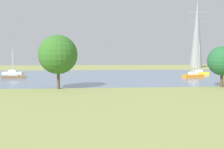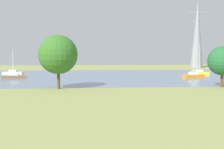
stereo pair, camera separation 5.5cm
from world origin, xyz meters
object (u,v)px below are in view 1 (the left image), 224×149
object	(u,v)px
sailboat_white	(13,73)
tree_east_far	(58,55)
tree_west_near	(222,61)
sailboat_orange	(193,75)
electricity_pylon	(197,33)
sailboat_brown	(14,76)
sailboat_yellow	(199,72)

from	to	relation	value
sailboat_white	tree_east_far	size ratio (longest dim) A/B	0.68
sailboat_white	tree_west_near	world-z (taller)	tree_west_near
sailboat_orange	electricity_pylon	size ratio (longest dim) A/B	0.26
sailboat_brown	tree_east_far	xyz separation A→B (m)	(11.54, -16.73, 4.70)
sailboat_yellow	sailboat_orange	xyz separation A→B (m)	(-4.58, -7.70, -0.01)
tree_east_far	electricity_pylon	world-z (taller)	electricity_pylon
sailboat_yellow	sailboat_orange	size ratio (longest dim) A/B	1.19
sailboat_brown	sailboat_orange	xyz separation A→B (m)	(38.74, -0.99, -0.00)
sailboat_yellow	tree_west_near	world-z (taller)	sailboat_yellow
sailboat_orange	tree_east_far	size ratio (longest dim) A/B	0.79
sailboat_orange	tree_west_near	world-z (taller)	tree_west_near
sailboat_yellow	electricity_pylon	world-z (taller)	electricity_pylon
sailboat_brown	sailboat_orange	distance (m)	38.75
tree_east_far	tree_west_near	xyz separation A→B (m)	(25.55, 0.04, -1.01)
sailboat_brown	sailboat_orange	world-z (taller)	sailboat_brown
sailboat_yellow	tree_west_near	xyz separation A→B (m)	(-6.23, -23.39, 3.68)
sailboat_orange	sailboat_white	xyz separation A→B (m)	(-41.96, 11.08, -0.01)
sailboat_brown	tree_west_near	bearing A→B (deg)	-24.22
sailboat_brown	sailboat_white	xyz separation A→B (m)	(-3.22, 10.08, -0.01)
tree_west_near	electricity_pylon	distance (m)	55.14
sailboat_orange	tree_east_far	bearing A→B (deg)	-149.96
sailboat_yellow	sailboat_white	world-z (taller)	sailboat_yellow
tree_east_far	tree_west_near	size ratio (longest dim) A/B	1.25
tree_east_far	sailboat_yellow	bearing A→B (deg)	36.40
tree_east_far	tree_west_near	bearing A→B (deg)	0.10
sailboat_white	tree_east_far	world-z (taller)	tree_east_far
sailboat_white	sailboat_orange	bearing A→B (deg)	-14.79
sailboat_brown	tree_west_near	xyz separation A→B (m)	(37.08, -16.68, 3.69)
sailboat_brown	sailboat_orange	size ratio (longest dim) A/B	1.04
electricity_pylon	tree_east_far	bearing A→B (deg)	-129.49
sailboat_yellow	sailboat_white	distance (m)	46.66
sailboat_brown	sailboat_white	bearing A→B (deg)	107.73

